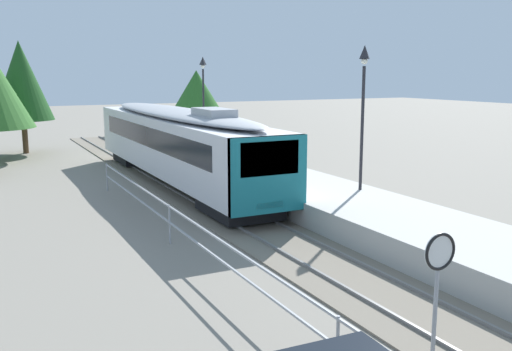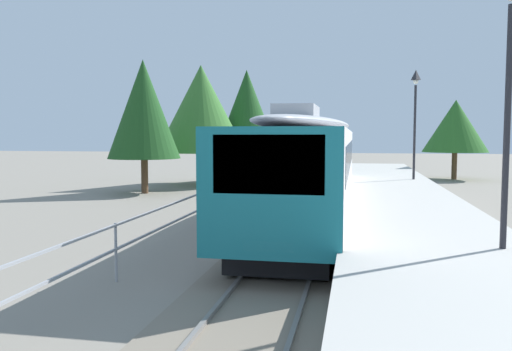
{
  "view_description": "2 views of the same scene",
  "coord_description": "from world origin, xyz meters",
  "px_view_note": "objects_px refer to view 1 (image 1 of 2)",
  "views": [
    {
      "loc": [
        -8.47,
        4.79,
        5.23
      ],
      "look_at": [
        0.0,
        21.6,
        1.8
      ],
      "focal_mm": 39.36,
      "sensor_mm": 36.0,
      "label": 1
    },
    {
      "loc": [
        1.62,
        10.98,
        3.08
      ],
      "look_at": [
        -1.0,
        24.6,
        2.0
      ],
      "focal_mm": 36.61,
      "sensor_mm": 36.0,
      "label": 2
    }
  ],
  "objects_px": {
    "commuter_train": "(177,140)",
    "speed_limit_sign": "(438,274)",
    "platform_lamp_mid_platform": "(363,90)",
    "platform_lamp_far_end": "(203,83)"
  },
  "relations": [
    {
      "from": "commuter_train",
      "to": "speed_limit_sign",
      "type": "bearing_deg",
      "value": -96.48
    },
    {
      "from": "platform_lamp_mid_platform",
      "to": "platform_lamp_far_end",
      "type": "bearing_deg",
      "value": 90.0
    },
    {
      "from": "platform_lamp_mid_platform",
      "to": "platform_lamp_far_end",
      "type": "xyz_separation_m",
      "value": [
        0.0,
        16.03,
        0.0
      ]
    },
    {
      "from": "platform_lamp_far_end",
      "to": "speed_limit_sign",
      "type": "height_order",
      "value": "platform_lamp_far_end"
    },
    {
      "from": "commuter_train",
      "to": "speed_limit_sign",
      "type": "xyz_separation_m",
      "value": [
        -2.15,
        -18.9,
        -0.02
      ]
    },
    {
      "from": "platform_lamp_mid_platform",
      "to": "speed_limit_sign",
      "type": "height_order",
      "value": "platform_lamp_mid_platform"
    },
    {
      "from": "platform_lamp_far_end",
      "to": "commuter_train",
      "type": "bearing_deg",
      "value": -119.68
    },
    {
      "from": "commuter_train",
      "to": "platform_lamp_mid_platform",
      "type": "relative_size",
      "value": 3.51
    },
    {
      "from": "platform_lamp_mid_platform",
      "to": "commuter_train",
      "type": "bearing_deg",
      "value": 118.06
    },
    {
      "from": "commuter_train",
      "to": "platform_lamp_mid_platform",
      "type": "xyz_separation_m",
      "value": [
        4.42,
        -8.28,
        2.48
      ]
    }
  ]
}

